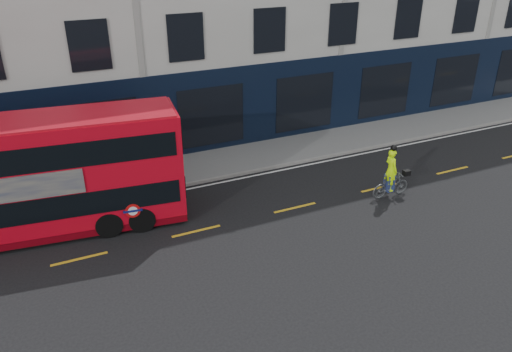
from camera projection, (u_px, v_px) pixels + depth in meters
ground at (211, 253)px, 16.53m from camera, size 120.00×120.00×0.00m
pavement at (160, 174)px, 21.79m from camera, size 60.00×3.00×0.12m
kerb at (169, 188)px, 20.57m from camera, size 60.00×0.12×0.13m
road_edge_line at (171, 193)px, 20.35m from camera, size 58.00×0.10×0.01m
lane_dashes at (196, 231)px, 17.75m from camera, size 58.00×0.12×0.01m
bus at (28, 178)px, 16.77m from camera, size 10.55×3.51×4.17m
cyclist at (391, 180)px, 19.72m from camera, size 1.68×0.64×2.26m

